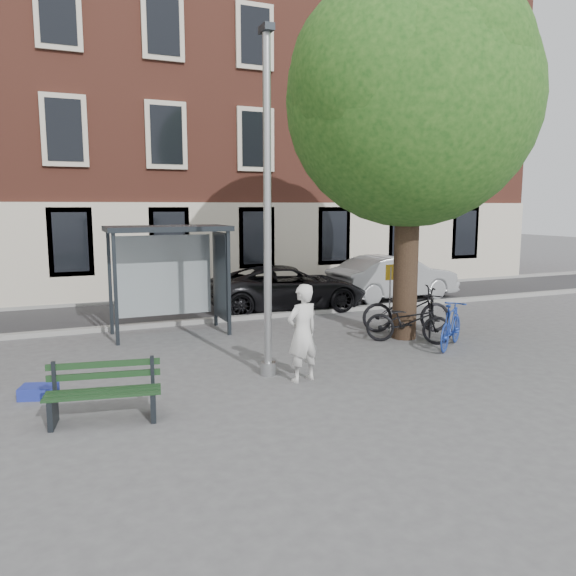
% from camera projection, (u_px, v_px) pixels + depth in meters
% --- Properties ---
extents(ground, '(90.00, 90.00, 0.00)m').
position_uv_depth(ground, '(268.00, 375.00, 10.33)').
color(ground, '#4C4C4F').
rests_on(ground, ground).
extents(road, '(40.00, 4.00, 0.01)m').
position_uv_depth(road, '(184.00, 310.00, 16.71)').
color(road, '#28282B').
rests_on(road, ground).
extents(curb_near, '(40.00, 0.25, 0.12)m').
position_uv_depth(curb_near, '(201.00, 321.00, 14.88)').
color(curb_near, gray).
rests_on(curb_near, ground).
extents(curb_far, '(40.00, 0.25, 0.12)m').
position_uv_depth(curb_far, '(171.00, 298.00, 18.53)').
color(curb_far, gray).
rests_on(curb_far, ground).
extents(building_row, '(30.00, 8.00, 14.00)m').
position_uv_depth(building_row, '(144.00, 101.00, 21.16)').
color(building_row, brown).
rests_on(building_row, ground).
extents(lamppost, '(0.28, 0.35, 6.11)m').
position_uv_depth(lamppost, '(267.00, 223.00, 9.93)').
color(lamppost, '#9EA0A3').
rests_on(lamppost, ground).
extents(tree_right, '(5.76, 5.60, 8.20)m').
position_uv_depth(tree_right, '(415.00, 90.00, 12.33)').
color(tree_right, black).
rests_on(tree_right, ground).
extents(bus_shelter, '(2.85, 1.45, 2.62)m').
position_uv_depth(bus_shelter, '(184.00, 255.00, 13.56)').
color(bus_shelter, '#1E2328').
rests_on(bus_shelter, ground).
extents(painter, '(0.72, 0.56, 1.74)m').
position_uv_depth(painter, '(302.00, 333.00, 9.86)').
color(painter, silver).
rests_on(painter, ground).
extents(bench, '(1.67, 0.79, 0.83)m').
position_uv_depth(bench, '(104.00, 395.00, 8.09)').
color(bench, '#1E2328').
rests_on(bench, ground).
extents(bike_a, '(2.29, 1.45, 1.14)m').
position_uv_depth(bike_a, '(406.00, 309.00, 13.79)').
color(bike_a, black).
rests_on(bike_a, ground).
extents(bike_b, '(1.62, 1.40, 1.01)m').
position_uv_depth(bike_b, '(451.00, 325.00, 12.24)').
color(bike_b, navy).
rests_on(bike_b, ground).
extents(bike_c, '(1.93, 1.69, 1.01)m').
position_uv_depth(bike_c, '(408.00, 321.00, 12.69)').
color(bike_c, black).
rests_on(bike_c, ground).
extents(bike_d, '(1.38, 1.54, 0.97)m').
position_uv_depth(bike_d, '(431.00, 315.00, 13.46)').
color(bike_d, black).
rests_on(bike_d, ground).
extents(car_dark, '(4.94, 2.66, 1.32)m').
position_uv_depth(car_dark, '(288.00, 288.00, 16.83)').
color(car_dark, black).
rests_on(car_dark, ground).
extents(car_silver, '(4.54, 1.87, 1.46)m').
position_uv_depth(car_silver, '(393.00, 277.00, 18.62)').
color(car_silver, '#979A9F').
rests_on(car_silver, ground).
extents(blue_crate, '(0.64, 0.54, 0.20)m').
position_uv_depth(blue_crate, '(38.00, 392.00, 9.10)').
color(blue_crate, navy).
rests_on(blue_crate, ground).
extents(notice_sign, '(0.29, 0.06, 1.68)m').
position_uv_depth(notice_sign, '(390.00, 285.00, 13.67)').
color(notice_sign, '#9EA0A3').
rests_on(notice_sign, ground).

